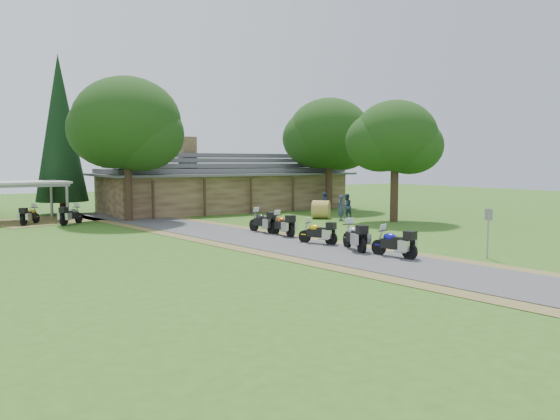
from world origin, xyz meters
TOP-DOWN VIEW (x-y plane):
  - ground at (0.00, 0.00)m, footprint 120.00×120.00m
  - driveway at (-0.50, 4.00)m, footprint 51.95×51.95m
  - lodge at (6.00, 24.00)m, footprint 21.40×9.40m
  - carport at (-10.44, 23.12)m, footprint 6.80×4.93m
  - motorcycle_row_a at (1.34, -1.17)m, footprint 1.03×2.09m
  - motorcycle_row_b at (1.12, 1.17)m, footprint 1.26×2.20m
  - motorcycle_row_c at (0.87, 3.67)m, footprint 1.37×1.96m
  - motorcycle_row_d at (1.04, 7.15)m, footprint 0.69×2.02m
  - motorcycle_row_e at (0.84, 8.99)m, footprint 0.98×2.14m
  - motorcycle_carport_a at (-9.91, 20.83)m, footprint 1.66×1.89m
  - motorcycle_carport_b at (-7.62, 19.38)m, footprint 1.90×1.80m
  - person_a at (8.86, 11.81)m, footprint 0.73×0.68m
  - person_b at (10.25, 12.83)m, footprint 0.62×0.47m
  - person_c at (8.83, 13.63)m, footprint 0.68×0.77m
  - hay_bale at (8.48, 13.58)m, footprint 1.79×1.79m
  - sign_post at (4.51, -3.49)m, footprint 0.39×0.06m
  - oak_lodge_left at (-3.79, 19.39)m, footprint 7.44×7.44m
  - oak_lodge_right at (13.25, 18.88)m, footprint 7.00×7.00m
  - oak_driveway at (11.51, 9.27)m, footprint 5.72×5.72m
  - cedar_near at (-6.70, 26.95)m, footprint 3.93×3.93m

SIDE VIEW (x-z plane):
  - ground at x=0.00m, z-range 0.00..0.00m
  - driveway at x=-0.50m, z-range 0.00..0.00m
  - motorcycle_row_c at x=0.87m, z-range 0.00..1.29m
  - motorcycle_carport_a at x=-9.91m, z-range 0.00..1.30m
  - hay_bale at x=8.48m, z-range 0.00..1.32m
  - motorcycle_carport_b at x=-7.62m, z-range 0.00..1.35m
  - motorcycle_row_a at x=1.34m, z-range 0.00..1.37m
  - motorcycle_row_d at x=1.04m, z-range 0.00..1.38m
  - motorcycle_row_e at x=0.84m, z-range 0.00..1.41m
  - motorcycle_row_b at x=1.12m, z-range 0.00..1.43m
  - person_b at x=10.25m, z-range 0.00..2.08m
  - person_a at x=8.86m, z-range 0.00..2.10m
  - sign_post at x=4.51m, z-range 0.00..2.14m
  - person_c at x=8.83m, z-range 0.00..2.25m
  - carport at x=-10.44m, z-range 0.00..2.76m
  - lodge at x=6.00m, z-range 0.00..4.90m
  - oak_driveway at x=11.51m, z-range 0.00..9.45m
  - oak_lodge_right at x=13.25m, z-range 0.00..10.49m
  - oak_lodge_left at x=-3.79m, z-range 0.00..10.89m
  - cedar_near at x=-6.70m, z-range 0.00..12.38m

